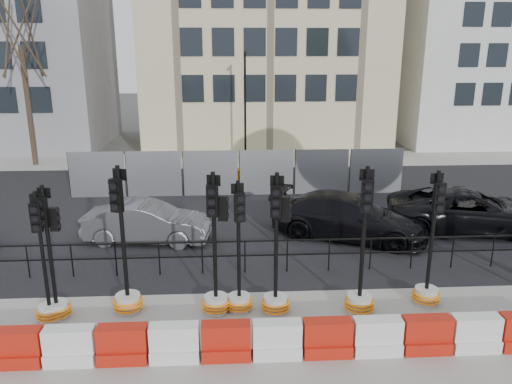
{
  "coord_description": "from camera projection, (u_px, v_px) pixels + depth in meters",
  "views": [
    {
      "loc": [
        -0.41,
        -11.8,
        6.2
      ],
      "look_at": [
        0.41,
        3.0,
        1.89
      ],
      "focal_mm": 35.0,
      "sensor_mm": 36.0,
      "label": 1
    }
  ],
  "objects": [
    {
      "name": "kerb_railing",
      "position": [
        245.0,
        251.0,
        14.02
      ],
      "size": [
        18.0,
        0.04,
        1.0
      ],
      "color": "black",
      "rests_on": "ground"
    },
    {
      "name": "traffic_signal_a",
      "position": [
        48.0,
        295.0,
        11.59
      ],
      "size": [
        0.63,
        0.63,
        3.18
      ],
      "rotation": [
        0.0,
        0.0,
        0.06
      ],
      "color": "silver",
      "rests_on": "ground"
    },
    {
      "name": "lamp_post_far",
      "position": [
        245.0,
        105.0,
        26.55
      ],
      "size": [
        0.12,
        0.56,
        6.0
      ],
      "color": "black",
      "rests_on": "ground"
    },
    {
      "name": "barrier_row",
      "position": [
        252.0,
        341.0,
        10.28
      ],
      "size": [
        14.65,
        0.5,
        0.8
      ],
      "color": "red",
      "rests_on": "ground"
    },
    {
      "name": "traffic_signal_h",
      "position": [
        428.0,
        278.0,
        12.34
      ],
      "size": [
        0.68,
        0.68,
        3.45
      ],
      "rotation": [
        0.0,
        0.0,
        0.06
      ],
      "color": "silver",
      "rests_on": "ground"
    },
    {
      "name": "traffic_signal_e",
      "position": [
        239.0,
        285.0,
        12.02
      ],
      "size": [
        0.65,
        0.65,
        3.29
      ],
      "rotation": [
        0.0,
        0.0,
        0.24
      ],
      "color": "silver",
      "rests_on": "ground"
    },
    {
      "name": "heras_fencing",
      "position": [
        251.0,
        176.0,
        22.37
      ],
      "size": [
        14.33,
        1.72,
        2.0
      ],
      "color": "#95989D",
      "rests_on": "ground"
    },
    {
      "name": "tree_bare_far",
      "position": [
        20.0,
        38.0,
        25.48
      ],
      "size": [
        2.0,
        2.0,
        9.0
      ],
      "color": "#473828",
      "rests_on": "ground"
    },
    {
      "name": "building_white",
      "position": [
        491.0,
        19.0,
        32.82
      ],
      "size": [
        12.0,
        9.06,
        16.0
      ],
      "color": "silver",
      "rests_on": "ground"
    },
    {
      "name": "car_c",
      "position": [
        349.0,
        217.0,
        16.67
      ],
      "size": [
        5.89,
        6.69,
        1.49
      ],
      "primitive_type": "imported",
      "rotation": [
        0.0,
        0.0,
        1.16
      ],
      "color": "black",
      "rests_on": "ground"
    },
    {
      "name": "building_grey",
      "position": [
        11.0,
        34.0,
        31.44
      ],
      "size": [
        11.0,
        9.06,
        14.0
      ],
      "color": "gray",
      "rests_on": "ground"
    },
    {
      "name": "traffic_signal_g",
      "position": [
        360.0,
        284.0,
        11.92
      ],
      "size": [
        0.72,
        0.72,
        3.65
      ],
      "rotation": [
        0.0,
        0.0,
        -0.12
      ],
      "color": "silver",
      "rests_on": "ground"
    },
    {
      "name": "sidewalk_near",
      "position": [
        252.0,
        362.0,
        10.18
      ],
      "size": [
        40.0,
        6.0,
        0.02
      ],
      "primitive_type": "cube",
      "color": "gray",
      "rests_on": "ground"
    },
    {
      "name": "building_cream",
      "position": [
        264.0,
        1.0,
        31.74
      ],
      "size": [
        15.0,
        10.06,
        18.0
      ],
      "color": "beige",
      "rests_on": "ground"
    },
    {
      "name": "traffic_signal_f",
      "position": [
        276.0,
        281.0,
        11.88
      ],
      "size": [
        0.69,
        0.69,
        3.5
      ],
      "rotation": [
        0.0,
        0.0,
        -0.18
      ],
      "color": "silver",
      "rests_on": "ground"
    },
    {
      "name": "traffic_signal_d",
      "position": [
        216.0,
        281.0,
        11.9
      ],
      "size": [
        0.69,
        0.69,
        3.51
      ],
      "rotation": [
        0.0,
        0.0,
        -0.17
      ],
      "color": "silver",
      "rests_on": "ground"
    },
    {
      "name": "ground",
      "position": [
        247.0,
        293.0,
        13.06
      ],
      "size": [
        120.0,
        120.0,
        0.0
      ],
      "primitive_type": "plane",
      "color": "#51514C",
      "rests_on": "ground"
    },
    {
      "name": "traffic_signal_b",
      "position": [
        55.0,
        288.0,
        11.66
      ],
      "size": [
        0.65,
        0.65,
        3.28
      ],
      "rotation": [
        0.0,
        0.0,
        -0.12
      ],
      "color": "silver",
      "rests_on": "ground"
    },
    {
      "name": "road",
      "position": [
        240.0,
        209.0,
        19.77
      ],
      "size": [
        40.0,
        14.0,
        0.03
      ],
      "primitive_type": "cube",
      "color": "black",
      "rests_on": "ground"
    },
    {
      "name": "car_b",
      "position": [
        147.0,
        222.0,
        16.36
      ],
      "size": [
        2.41,
        4.43,
        1.35
      ],
      "primitive_type": "imported",
      "rotation": [
        0.0,
        0.0,
        1.45
      ],
      "color": "#4E4E53",
      "rests_on": "ground"
    },
    {
      "name": "sidewalk_far",
      "position": [
        236.0,
        160.0,
        28.4
      ],
      "size": [
        40.0,
        4.0,
        0.02
      ],
      "primitive_type": "cube",
      "color": "gray",
      "rests_on": "ground"
    },
    {
      "name": "car_d",
      "position": [
        468.0,
        211.0,
        17.29
      ],
      "size": [
        4.26,
        6.21,
        1.5
      ],
      "primitive_type": "imported",
      "rotation": [
        0.0,
        0.0,
        1.4
      ],
      "color": "black",
      "rests_on": "ground"
    },
    {
      "name": "traffic_signal_c",
      "position": [
        126.0,
        283.0,
        11.95
      ],
      "size": [
        0.72,
        0.72,
        3.65
      ],
      "rotation": [
        0.0,
        0.0,
        -0.33
      ],
      "color": "silver",
      "rests_on": "ground"
    }
  ]
}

